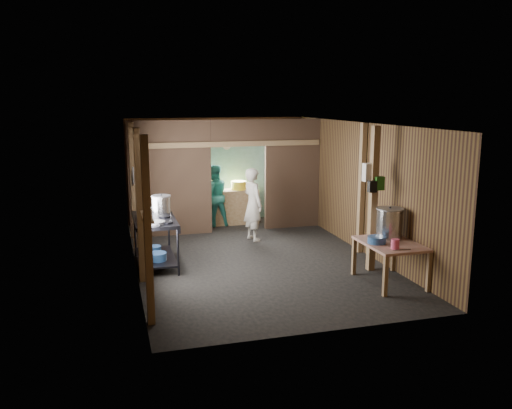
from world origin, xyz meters
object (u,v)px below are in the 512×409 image
object	(u,v)px
prep_table	(390,263)
yellow_tub	(239,185)
gas_range	(155,242)
stock_pot	(389,223)
pink_bucket	(395,244)
stove_pot_large	(161,205)
cook	(253,204)

from	to	relation	value
prep_table	yellow_tub	distance (m)	5.19
gas_range	stock_pot	bearing A→B (deg)	-24.03
pink_bucket	yellow_tub	distance (m)	5.47
stock_pot	prep_table	bearing A→B (deg)	-113.59
pink_bucket	gas_range	bearing A→B (deg)	146.39
stock_pot	pink_bucket	world-z (taller)	stock_pot
pink_bucket	stove_pot_large	bearing A→B (deg)	140.95
stove_pot_large	yellow_tub	bearing A→B (deg)	49.91
cook	stove_pot_large	bearing A→B (deg)	97.92
prep_table	stock_pot	world-z (taller)	stock_pot
gas_range	prep_table	world-z (taller)	gas_range
pink_bucket	cook	distance (m)	3.90
stove_pot_large	stock_pot	distance (m)	4.23
prep_table	pink_bucket	world-z (taller)	pink_bucket
gas_range	yellow_tub	world-z (taller)	yellow_tub
yellow_tub	stock_pot	bearing A→B (deg)	-71.82
gas_range	stock_pot	distance (m)	4.24
stove_pot_large	stock_pot	bearing A→B (deg)	-29.75
cook	stock_pot	bearing A→B (deg)	-167.35
gas_range	stove_pot_large	xyz separation A→B (m)	(0.17, 0.39, 0.62)
gas_range	cook	world-z (taller)	cook
stock_pot	stove_pot_large	bearing A→B (deg)	150.25
stove_pot_large	cook	xyz separation A→B (m)	(2.06, 0.90, -0.27)
gas_range	cook	bearing A→B (deg)	29.90
gas_range	pink_bucket	size ratio (longest dim) A/B	9.62
stove_pot_large	stock_pot	world-z (taller)	stove_pot_large
prep_table	stock_pot	distance (m)	0.69
stock_pot	yellow_tub	xyz separation A→B (m)	(-1.53, 4.65, 0.01)
yellow_tub	cook	distance (m)	1.66
prep_table	cook	xyz separation A→B (m)	(-1.48, 3.31, 0.45)
pink_bucket	cook	size ratio (longest dim) A/B	0.10
stock_pot	pink_bucket	distance (m)	0.74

